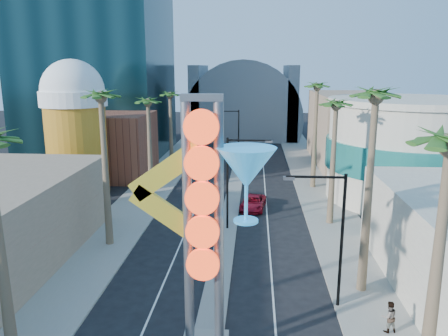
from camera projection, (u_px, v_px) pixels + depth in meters
sidewalk_west at (157, 182)px, 52.78m from camera, size 5.00×100.00×0.15m
sidewalk_east at (316, 185)px, 51.46m from camera, size 5.00×100.00×0.15m
median at (236, 177)px, 55.03m from camera, size 1.60×84.00×0.15m
brick_filler_west at (111, 145)px, 55.26m from camera, size 10.00×10.00×8.00m
filler_east at (351, 129)px, 62.53m from camera, size 10.00×20.00×10.00m
beer_mug at (75, 123)px, 46.69m from camera, size 7.00×7.00×14.50m
turquoise_building at (408, 151)px, 44.84m from camera, size 16.60×16.60×10.60m
canopy at (244, 115)px, 87.12m from camera, size 22.00×16.00×22.00m
neon_sign at (221, 214)px, 19.30m from camera, size 6.53×2.60×12.55m
streetlight_0 at (234, 175)px, 36.42m from camera, size 3.79×0.25×8.00m
streetlight_1 at (235, 133)px, 59.82m from camera, size 3.79×0.25×8.00m
streetlight_2 at (334, 229)px, 24.34m from camera, size 3.45×0.25×8.00m
palm_1 at (101, 107)px, 31.86m from camera, size 2.40×2.40×12.70m
palm_2 at (148, 108)px, 45.77m from camera, size 2.40×2.40×11.20m
palm_3 at (170, 100)px, 57.43m from camera, size 2.40×2.40×11.20m
palm_5 at (375, 110)px, 24.67m from camera, size 2.40×2.40×13.20m
palm_6 at (336, 112)px, 36.64m from camera, size 2.40×2.40×11.70m
palm_7 at (317, 93)px, 48.10m from camera, size 2.40×2.40×12.70m
red_pickup at (253, 203)px, 42.81m from camera, size 2.79×5.01×1.33m
pedestrian_b at (389, 317)px, 22.63m from camera, size 0.95×0.81×1.71m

